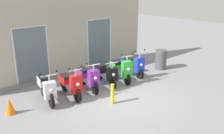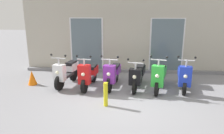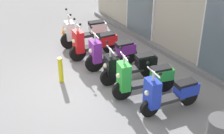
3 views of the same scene
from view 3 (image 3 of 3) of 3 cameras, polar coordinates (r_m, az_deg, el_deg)
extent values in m
plane|color=gray|center=(8.54, -5.32, -3.41)|extent=(40.00, 40.00, 0.00)
cube|color=#B2AD9E|center=(9.62, 12.08, 11.19)|extent=(8.68, 0.30, 3.40)
cube|color=slate|center=(10.08, 10.10, 2.10)|extent=(8.68, 0.20, 0.12)
cube|color=silver|center=(10.88, 4.88, 10.76)|extent=(1.41, 0.04, 2.30)
cube|color=slate|center=(10.86, 4.79, 10.74)|extent=(1.29, 0.02, 2.22)
cube|color=silver|center=(8.67, 18.59, 4.30)|extent=(1.41, 0.04, 2.30)
cube|color=slate|center=(8.66, 18.50, 4.27)|extent=(1.29, 0.02, 2.22)
cylinder|color=black|center=(10.43, -7.45, 4.54)|extent=(0.20, 0.54, 0.53)
cylinder|color=black|center=(10.70, -1.96, 5.43)|extent=(0.20, 0.54, 0.53)
cube|color=#2D2D30|center=(10.51, -4.69, 5.49)|extent=(0.39, 0.69, 0.09)
cube|color=white|center=(10.30, -7.35, 6.28)|extent=(0.42, 0.32, 0.56)
sphere|color=#F2EFCC|center=(10.26, -8.07, 6.38)|extent=(0.12, 0.12, 0.12)
cube|color=white|center=(10.54, -2.51, 6.93)|extent=(0.40, 0.57, 0.28)
cube|color=black|center=(10.48, -2.73, 7.61)|extent=(0.36, 0.52, 0.11)
cylinder|color=silver|center=(10.16, -7.49, 8.30)|extent=(0.06, 0.06, 0.26)
cylinder|color=silver|center=(10.12, -7.53, 8.87)|extent=(0.51, 0.14, 0.04)
sphere|color=black|center=(9.85, -7.19, 8.94)|extent=(0.07, 0.07, 0.07)
sphere|color=black|center=(10.32, -7.93, 9.85)|extent=(0.07, 0.07, 0.07)
cylinder|color=black|center=(9.66, -5.96, 2.38)|extent=(0.17, 0.50, 0.49)
cylinder|color=black|center=(10.03, -0.24, 3.62)|extent=(0.17, 0.50, 0.49)
cube|color=#2D2D30|center=(9.79, -3.06, 3.54)|extent=(0.34, 0.69, 0.09)
cube|color=red|center=(9.51, -5.85, 4.44)|extent=(0.41, 0.28, 0.63)
sphere|color=#F2EFCC|center=(9.45, -6.59, 4.51)|extent=(0.12, 0.12, 0.12)
cube|color=red|center=(9.89, -0.77, 4.79)|extent=(0.36, 0.55, 0.28)
cube|color=black|center=(9.82, -0.98, 5.49)|extent=(0.32, 0.51, 0.11)
cylinder|color=silver|center=(9.35, -5.97, 6.70)|extent=(0.06, 0.06, 0.22)
cylinder|color=silver|center=(9.31, -6.00, 7.22)|extent=(0.45, 0.09, 0.04)
sphere|color=black|center=(9.08, -5.52, 7.34)|extent=(0.07, 0.07, 0.07)
sphere|color=black|center=(9.47, -6.52, 8.24)|extent=(0.07, 0.07, 0.07)
cylinder|color=black|center=(9.06, -3.06, 0.70)|extent=(0.17, 0.53, 0.53)
cylinder|color=black|center=(9.44, 2.85, 1.95)|extent=(0.17, 0.53, 0.53)
cube|color=#2D2D30|center=(9.19, -0.04, 1.89)|extent=(0.36, 0.68, 0.09)
cube|color=purple|center=(8.91, -2.88, 2.75)|extent=(0.41, 0.30, 0.59)
sphere|color=#F2EFCC|center=(8.85, -3.67, 2.82)|extent=(0.12, 0.12, 0.12)
cube|color=purple|center=(9.28, 2.34, 3.26)|extent=(0.38, 0.56, 0.28)
cube|color=black|center=(9.20, 2.14, 4.00)|extent=(0.33, 0.51, 0.11)
cylinder|color=silver|center=(8.74, -2.95, 5.04)|extent=(0.06, 0.06, 0.23)
cylinder|color=silver|center=(8.70, -2.96, 5.62)|extent=(0.54, 0.12, 0.04)
sphere|color=black|center=(8.43, -2.30, 5.57)|extent=(0.07, 0.07, 0.07)
sphere|color=black|center=(8.89, -3.62, 6.84)|extent=(0.07, 0.07, 0.07)
cylinder|color=black|center=(8.44, -0.51, -1.79)|extent=(0.19, 0.48, 0.47)
cylinder|color=black|center=(8.84, 6.40, -0.41)|extent=(0.19, 0.48, 0.47)
cube|color=#2D2D30|center=(8.58, 3.04, -0.51)|extent=(0.40, 0.74, 0.09)
cube|color=black|center=(8.29, -0.26, 0.18)|extent=(0.42, 0.32, 0.53)
sphere|color=#F2EFCC|center=(8.23, -1.11, 0.26)|extent=(0.12, 0.12, 0.12)
cube|color=black|center=(8.67, 5.90, 1.04)|extent=(0.40, 0.57, 0.28)
cube|color=black|center=(8.59, 5.71, 1.82)|extent=(0.36, 0.52, 0.11)
cylinder|color=silver|center=(8.12, -0.27, 2.42)|extent=(0.06, 0.06, 0.24)
cylinder|color=silver|center=(8.07, -0.27, 3.05)|extent=(0.48, 0.14, 0.04)
sphere|color=black|center=(7.82, 0.36, 2.97)|extent=(0.07, 0.07, 0.07)
sphere|color=black|center=(8.23, -0.87, 4.37)|extent=(0.07, 0.07, 0.07)
cylinder|color=black|center=(7.91, 1.73, -4.13)|extent=(0.22, 0.49, 0.48)
cylinder|color=black|center=(8.31, 9.13, -2.73)|extent=(0.22, 0.49, 0.48)
cube|color=#2D2D30|center=(8.04, 5.56, -2.82)|extent=(0.43, 0.75, 0.09)
cube|color=green|center=(7.71, 2.05, -1.62)|extent=(0.43, 0.33, 0.67)
sphere|color=#F2EFCC|center=(7.65, 1.14, -1.52)|extent=(0.12, 0.12, 0.12)
cube|color=green|center=(8.12, 8.65, -1.18)|extent=(0.43, 0.58, 0.28)
cube|color=black|center=(8.04, 8.47, -0.36)|extent=(0.38, 0.53, 0.11)
cylinder|color=silver|center=(7.50, 2.11, 1.19)|extent=(0.06, 0.06, 0.23)
cylinder|color=silver|center=(7.45, 2.12, 1.81)|extent=(0.47, 0.16, 0.04)
sphere|color=black|center=(7.21, 2.79, 1.68)|extent=(0.07, 0.07, 0.07)
sphere|color=black|center=(7.61, 1.52, 3.28)|extent=(0.07, 0.07, 0.07)
cylinder|color=black|center=(7.43, 6.52, -7.03)|extent=(0.17, 0.45, 0.44)
cylinder|color=black|center=(7.94, 13.14, -5.00)|extent=(0.17, 0.45, 0.44)
cube|color=#2D2D30|center=(7.62, 10.01, -5.38)|extent=(0.36, 0.69, 0.09)
cube|color=#1E38C6|center=(7.23, 6.96, -4.50)|extent=(0.41, 0.30, 0.65)
sphere|color=#F2EFCC|center=(7.15, 6.08, -4.48)|extent=(0.12, 0.12, 0.12)
cube|color=#1E38C6|center=(7.75, 12.76, -3.66)|extent=(0.38, 0.56, 0.28)
cube|color=black|center=(7.66, 12.63, -2.85)|extent=(0.33, 0.51, 0.11)
cylinder|color=silver|center=(7.00, 7.17, -1.63)|extent=(0.06, 0.06, 0.24)
cylinder|color=silver|center=(6.95, 7.22, -0.93)|extent=(0.50, 0.11, 0.04)
sphere|color=black|center=(6.72, 8.37, -1.17)|extent=(0.07, 0.07, 0.07)
sphere|color=black|center=(7.09, 6.23, 0.70)|extent=(0.07, 0.07, 0.07)
cone|color=orange|center=(11.58, -7.96, 7.06)|extent=(0.32, 0.32, 0.52)
cylinder|color=yellow|center=(8.63, -8.87, -0.53)|extent=(0.12, 0.12, 0.70)
camera|label=1|loc=(12.22, -48.68, 16.33)|focal=39.91mm
camera|label=2|loc=(7.09, -53.39, 1.75)|focal=34.75mm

